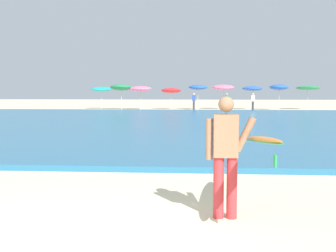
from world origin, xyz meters
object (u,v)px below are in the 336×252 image
(beach_umbrella_6, at_px, (252,88))
(beachgoer_near_row_mid, at_px, (253,101))
(beach_umbrella_7, at_px, (279,87))
(beach_umbrella_3, at_px, (171,91))
(beachgoer_near_row_right, at_px, (227,101))
(beach_umbrella_8, at_px, (308,88))
(beachgoer_near_row_left, at_px, (194,101))
(beach_umbrella_2, at_px, (140,89))
(beach_umbrella_1, at_px, (121,87))
(beach_umbrella_0, at_px, (102,89))
(beach_umbrella_4, at_px, (198,87))
(surfer_with_board, at_px, (243,147))
(beach_umbrella_5, at_px, (223,87))

(beach_umbrella_6, bearing_deg, beachgoer_near_row_mid, -95.35)
(beach_umbrella_7, bearing_deg, beach_umbrella_3, 172.74)
(beach_umbrella_6, height_order, beachgoer_near_row_right, beach_umbrella_6)
(beach_umbrella_8, height_order, beachgoer_near_row_left, beach_umbrella_8)
(beach_umbrella_8, distance_m, beachgoer_near_row_mid, 6.53)
(beachgoer_near_row_left, bearing_deg, beach_umbrella_2, 178.26)
(beach_umbrella_1, height_order, beachgoer_near_row_right, beach_umbrella_1)
(beach_umbrella_3, relative_size, beach_umbrella_6, 0.93)
(beach_umbrella_0, bearing_deg, beach_umbrella_7, -3.90)
(beach_umbrella_7, bearing_deg, beachgoer_near_row_left, -178.31)
(beach_umbrella_1, xyz_separation_m, beach_umbrella_7, (14.92, -0.36, 0.02))
(beach_umbrella_1, bearing_deg, beach_umbrella_4, 7.48)
(beach_umbrella_3, bearing_deg, beachgoer_near_row_left, -34.12)
(beach_umbrella_1, xyz_separation_m, beach_umbrella_2, (1.93, -0.44, -0.12))
(beach_umbrella_3, bearing_deg, beach_umbrella_7, -7.26)
(beach_umbrella_4, bearing_deg, beach_umbrella_0, -178.97)
(beach_umbrella_0, bearing_deg, beach_umbrella_1, -20.70)
(beach_umbrella_1, bearing_deg, surfer_with_board, -76.64)
(beach_umbrella_5, distance_m, beachgoer_near_row_right, 3.24)
(surfer_with_board, height_order, beach_umbrella_0, beach_umbrella_0)
(beach_umbrella_1, xyz_separation_m, beach_umbrella_5, (9.81, 1.14, 0.02))
(beach_umbrella_7, bearing_deg, beach_umbrella_1, 178.61)
(beach_umbrella_1, bearing_deg, beach_umbrella_8, 4.12)
(beachgoer_near_row_right, bearing_deg, beach_umbrella_6, 41.51)
(beachgoer_near_row_mid, bearing_deg, beach_umbrella_5, 130.61)
(beach_umbrella_7, relative_size, beach_umbrella_8, 1.03)
(beach_umbrella_1, height_order, beach_umbrella_4, beach_umbrella_1)
(beach_umbrella_7, bearing_deg, beach_umbrella_5, 163.57)
(beach_umbrella_8, relative_size, beachgoer_near_row_mid, 1.46)
(beach_umbrella_4, height_order, beach_umbrella_6, beach_umbrella_4)
(beachgoer_near_row_left, distance_m, beachgoer_near_row_mid, 5.47)
(beach_umbrella_2, relative_size, beachgoer_near_row_mid, 1.44)
(beach_umbrella_7, bearing_deg, beachgoer_near_row_mid, -150.71)
(beach_umbrella_5, bearing_deg, beach_umbrella_0, -178.34)
(beach_umbrella_0, xyz_separation_m, beach_umbrella_6, (14.67, -0.35, 0.05))
(beach_umbrella_6, bearing_deg, beach_umbrella_7, -18.99)
(beach_umbrella_0, xyz_separation_m, beach_umbrella_1, (2.11, -0.80, 0.14))
(beach_umbrella_6, distance_m, beach_umbrella_8, 5.47)
(surfer_with_board, relative_size, beach_umbrella_0, 1.25)
(beach_umbrella_7, bearing_deg, beach_umbrella_2, -179.65)
(beach_umbrella_0, xyz_separation_m, beachgoer_near_row_mid, (14.45, -2.61, -1.12))
(beach_umbrella_2, relative_size, beach_umbrella_4, 0.94)
(beach_umbrella_3, xyz_separation_m, beachgoer_near_row_mid, (7.59, -2.74, -0.98))
(beach_umbrella_1, relative_size, beachgoer_near_row_mid, 1.58)
(beach_umbrella_0, xyz_separation_m, beach_umbrella_2, (4.04, -1.24, 0.02))
(beach_umbrella_8, bearing_deg, beach_umbrella_1, -175.88)
(beach_umbrella_5, xyz_separation_m, beach_umbrella_6, (2.74, -0.69, -0.11))
(beach_umbrella_1, relative_size, beach_umbrella_7, 1.04)
(beach_umbrella_3, relative_size, beachgoer_near_row_left, 1.33)
(beach_umbrella_3, bearing_deg, surfer_with_board, -84.51)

